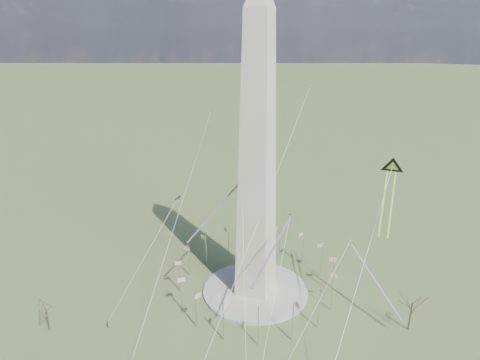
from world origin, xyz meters
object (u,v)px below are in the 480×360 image
at_px(washington_monument, 257,158).
at_px(person_west, 108,324).
at_px(kite_delta_black, 392,171).
at_px(tree_near, 413,301).

height_order(washington_monument, person_west, washington_monument).
height_order(washington_monument, kite_delta_black, washington_monument).
xyz_separation_m(tree_near, person_west, (-84.12, -34.34, -9.17)).
relative_size(washington_monument, person_west, 50.53).
bearing_deg(washington_monument, person_west, -134.92).
bearing_deg(person_west, kite_delta_black, -138.35).
bearing_deg(person_west, washington_monument, -123.40).
distance_m(washington_monument, person_west, 67.95).
distance_m(person_west, kite_delta_black, 96.37).
xyz_separation_m(person_west, kite_delta_black, (73.41, 42.61, 45.63)).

